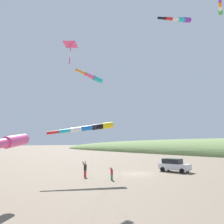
% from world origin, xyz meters
% --- Properties ---
extents(ground_plane, '(600.00, 600.00, 0.00)m').
position_xyz_m(ground_plane, '(0.00, 0.00, 0.00)').
color(ground_plane, '#756654').
extents(parked_car, '(2.68, 4.56, 1.85)m').
position_xyz_m(parked_car, '(5.42, -2.03, 0.95)').
color(parked_car, silver).
rests_on(parked_car, ground_plane).
extents(cooler_box, '(0.62, 0.42, 0.42)m').
position_xyz_m(cooler_box, '(7.83, -1.38, 0.21)').
color(cooler_box, yellow).
rests_on(cooler_box, ground_plane).
extents(person_adult_flyer, '(0.43, 0.55, 1.87)m').
position_xyz_m(person_adult_flyer, '(-7.11, 1.99, 1.02)').
color(person_adult_flyer, '#B72833').
rests_on(person_adult_flyer, ground_plane).
extents(person_child_green_jacket, '(0.44, 0.35, 1.42)m').
position_xyz_m(person_child_green_jacket, '(-5.91, -1.71, 0.77)').
color(person_child_green_jacket, '#3D7F51').
rests_on(person_child_green_jacket, ground_plane).
extents(kite_windsock_magenta_far_left, '(19.00, 4.53, 6.70)m').
position_xyz_m(kite_windsock_magenta_far_left, '(-7.56, 0.31, 5.93)').
color(kite_windsock_magenta_far_left, yellow).
rests_on(kite_windsock_magenta_far_left, ground_plane).
extents(kite_windsock_long_streamer_left, '(12.03, 9.59, 18.48)m').
position_xyz_m(kite_windsock_long_streamer_left, '(-1.88, -8.63, 17.73)').
color(kite_windsock_long_streamer_left, purple).
rests_on(kite_windsock_long_streamer_left, ground_plane).
extents(kite_delta_green_low_center, '(8.44, 4.52, 13.52)m').
position_xyz_m(kite_delta_green_low_center, '(-12.79, -4.08, 13.19)').
color(kite_delta_green_low_center, '#EF4C93').
rests_on(kite_delta_green_low_center, ground_plane).
extents(kite_windsock_purple_drifting, '(15.06, 9.70, 4.88)m').
position_xyz_m(kite_windsock_purple_drifting, '(-18.18, -5.43, 4.18)').
color(kite_windsock_purple_drifting, '#EF4C93').
rests_on(kite_windsock_purple_drifting, ground_plane).
extents(kite_windsock_orange_high_right, '(5.02, 8.19, 18.54)m').
position_xyz_m(kite_windsock_orange_high_right, '(0.28, -12.20, 18.31)').
color(kite_windsock_orange_high_right, green).
rests_on(kite_windsock_orange_high_right, ground_plane).
extents(kite_windsock_red_high_left, '(5.97, 6.64, 10.78)m').
position_xyz_m(kite_windsock_red_high_left, '(-10.27, -4.19, 10.52)').
color(kite_windsock_red_high_left, '#1EB7C6').
rests_on(kite_windsock_red_high_left, ground_plane).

